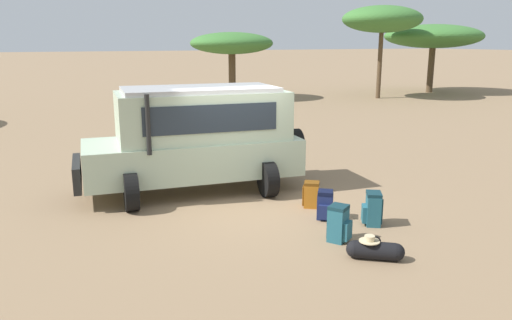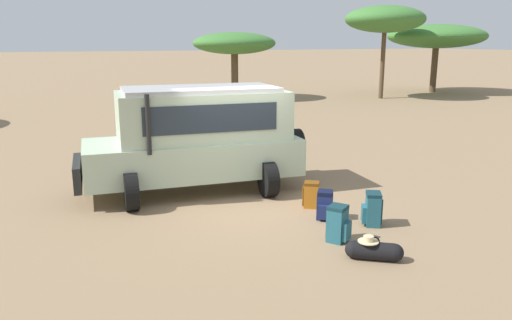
{
  "view_description": "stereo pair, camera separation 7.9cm",
  "coord_description": "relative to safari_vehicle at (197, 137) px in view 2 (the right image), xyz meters",
  "views": [
    {
      "loc": [
        -4.21,
        -9.44,
        3.47
      ],
      "look_at": [
        0.15,
        -0.13,
        1.0
      ],
      "focal_mm": 35.0,
      "sensor_mm": 36.0,
      "label": 1
    },
    {
      "loc": [
        -4.14,
        -9.47,
        3.47
      ],
      "look_at": [
        0.15,
        -0.13,
        1.0
      ],
      "focal_mm": 35.0,
      "sensor_mm": 36.0,
      "label": 2
    }
  ],
  "objects": [
    {
      "name": "ground_plane",
      "position": [
        0.63,
        -1.44,
        -1.29
      ],
      "size": [
        320.0,
        320.0,
        0.0
      ],
      "primitive_type": "plane",
      "color": "#8C7051"
    },
    {
      "name": "backpack_cluster_center",
      "position": [
        1.26,
        -3.99,
        -0.98
      ],
      "size": [
        0.45,
        0.47,
        0.66
      ],
      "color": "#235B6B",
      "rests_on": "ground_plane"
    },
    {
      "name": "acacia_tree_right_mid",
      "position": [
        16.26,
        13.78,
        3.38
      ],
      "size": [
        4.82,
        4.56,
        5.49
      ],
      "color": "brown",
      "rests_on": "ground_plane"
    },
    {
      "name": "backpack_beside_front_wheel",
      "position": [
        1.66,
        -2.93,
        -1.01
      ],
      "size": [
        0.43,
        0.45,
        0.58
      ],
      "color": "navy",
      "rests_on": "ground_plane"
    },
    {
      "name": "safari_vehicle",
      "position": [
        0.0,
        0.0,
        0.0
      ],
      "size": [
        5.45,
        3.08,
        2.44
      ],
      "color": "#B2C6A8",
      "rests_on": "ground_plane"
    },
    {
      "name": "backpack_outermost",
      "position": [
        1.81,
        -2.19,
        -1.02
      ],
      "size": [
        0.47,
        0.44,
        0.55
      ],
      "color": "#B26619",
      "rests_on": "ground_plane"
    },
    {
      "name": "acacia_tree_centre_back",
      "position": [
        8.0,
        17.25,
        1.98
      ],
      "size": [
        4.98,
        4.57,
        3.95
      ],
      "color": "brown",
      "rests_on": "ground_plane"
    },
    {
      "name": "backpack_near_rear_wheel",
      "position": [
        2.31,
        -3.59,
        -0.98
      ],
      "size": [
        0.47,
        0.47,
        0.65
      ],
      "color": "#235B6B",
      "rests_on": "ground_plane"
    },
    {
      "name": "duffel_bag_low_black_case",
      "position": [
        1.37,
        -4.88,
        -1.14
      ],
      "size": [
        0.82,
        0.67,
        0.4
      ],
      "color": "black",
      "rests_on": "ground_plane"
    },
    {
      "name": "acacia_tree_far_right",
      "position": [
        21.74,
        15.19,
        2.42
      ],
      "size": [
        6.62,
        6.19,
        4.52
      ],
      "color": "brown",
      "rests_on": "ground_plane"
    }
  ]
}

